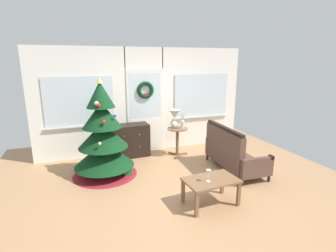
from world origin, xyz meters
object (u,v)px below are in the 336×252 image
at_px(dresser_cabinet, 130,141).
at_px(flower_vase, 182,124).
at_px(gift_box, 128,172).
at_px(coffee_table, 211,183).
at_px(table_lamp, 175,116).
at_px(wine_glass, 208,173).
at_px(settee_sofa, 231,153).
at_px(side_table, 177,136).
at_px(christmas_tree, 103,140).

relative_size(dresser_cabinet, flower_vase, 2.62).
bearing_deg(gift_box, coffee_table, -55.78).
distance_m(dresser_cabinet, table_lamp, 1.21).
bearing_deg(coffee_table, wine_glass, -146.71).
distance_m(settee_sofa, flower_vase, 1.36).
bearing_deg(dresser_cabinet, settee_sofa, -40.35).
bearing_deg(gift_box, side_table, 27.49).
bearing_deg(gift_box, table_lamp, 29.91).
xyz_separation_m(side_table, wine_glass, (-0.41, -2.27, 0.09)).
xyz_separation_m(settee_sofa, coffee_table, (-1.05, -1.03, -0.01)).
bearing_deg(gift_box, settee_sofa, -13.15).
relative_size(settee_sofa, gift_box, 9.52).
xyz_separation_m(side_table, coffee_table, (-0.33, -2.22, -0.12)).
bearing_deg(settee_sofa, table_lamp, 122.60).
height_order(christmas_tree, wine_glass, christmas_tree).
height_order(dresser_cabinet, gift_box, dresser_cabinet).
height_order(christmas_tree, flower_vase, christmas_tree).
xyz_separation_m(christmas_tree, flower_vase, (1.88, 0.44, 0.06)).
distance_m(christmas_tree, gift_box, 0.80).
relative_size(side_table, table_lamp, 1.55).
xyz_separation_m(christmas_tree, settee_sofa, (2.50, -0.69, -0.36)).
xyz_separation_m(dresser_cabinet, wine_glass, (0.68, -2.62, 0.18)).
xyz_separation_m(flower_vase, gift_box, (-1.46, -0.65, -0.72)).
xyz_separation_m(dresser_cabinet, side_table, (1.08, -0.35, 0.10)).
relative_size(dresser_cabinet, coffee_table, 1.05).
height_order(settee_sofa, side_table, settee_sofa).
bearing_deg(settee_sofa, christmas_tree, 164.64).
bearing_deg(dresser_cabinet, table_lamp, -16.66).
height_order(christmas_tree, gift_box, christmas_tree).
xyz_separation_m(table_lamp, wine_glass, (-0.35, -2.31, -0.39)).
xyz_separation_m(christmas_tree, table_lamp, (1.72, 0.54, 0.23)).
bearing_deg(flower_vase, side_table, 149.04).
relative_size(dresser_cabinet, settee_sofa, 0.60).
height_order(dresser_cabinet, table_lamp, table_lamp).
bearing_deg(table_lamp, gift_box, -150.09).
height_order(wine_glass, gift_box, wine_glass).
distance_m(table_lamp, gift_box, 1.74).
xyz_separation_m(dresser_cabinet, coffee_table, (0.76, -2.57, -0.02)).
bearing_deg(flower_vase, settee_sofa, -60.99).
relative_size(dresser_cabinet, table_lamp, 2.08).
height_order(side_table, wine_glass, side_table).
bearing_deg(side_table, wine_glass, -100.16).
relative_size(wine_glass, gift_box, 1.21).
relative_size(dresser_cabinet, gift_box, 5.69).
relative_size(christmas_tree, gift_box, 12.12).
bearing_deg(gift_box, flower_vase, 23.91).
bearing_deg(christmas_tree, dresser_cabinet, 50.82).
bearing_deg(flower_vase, christmas_tree, -166.67).
bearing_deg(dresser_cabinet, wine_glass, -75.55).
xyz_separation_m(dresser_cabinet, flower_vase, (1.18, -0.41, 0.41)).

